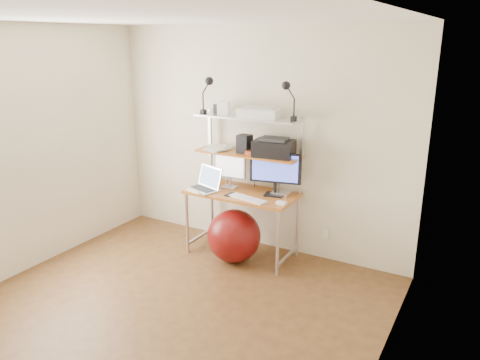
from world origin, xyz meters
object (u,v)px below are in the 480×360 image
object	(u,v)px
monitor_black	(275,170)
exercise_ball	(234,236)
printer	(274,148)
monitor_silver	(230,168)
laptop	(207,185)

from	to	relation	value
monitor_black	exercise_ball	distance (m)	0.85
printer	monitor_silver	bearing A→B (deg)	177.11
printer	exercise_ball	xyz separation A→B (m)	(-0.31, -0.32, -0.95)
monitor_black	printer	bearing A→B (deg)	123.32
exercise_ball	monitor_black	bearing A→B (deg)	38.01
monitor_silver	laptop	world-z (taller)	monitor_silver
laptop	printer	world-z (taller)	printer
monitor_black	exercise_ball	size ratio (longest dim) A/B	0.94
printer	exercise_ball	size ratio (longest dim) A/B	0.78
monitor_black	exercise_ball	xyz separation A→B (m)	(-0.35, -0.27, -0.72)
laptop	monitor_black	bearing A→B (deg)	33.74
monitor_silver	laptop	distance (m)	0.32
monitor_black	printer	size ratio (longest dim) A/B	1.21
laptop	exercise_ball	size ratio (longest dim) A/B	0.75
monitor_silver	monitor_black	size ratio (longest dim) A/B	0.77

